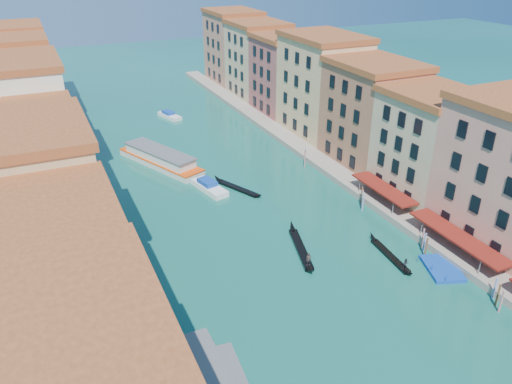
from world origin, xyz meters
TOP-DOWN VIEW (x-y plane):
  - left_bank_palazzos at (-26.00, 64.68)m, footprint 12.80×128.40m
  - right_bank_palazzos at (30.00, 65.00)m, footprint 12.80×128.40m
  - quay at (22.00, 65.00)m, footprint 4.00×140.00m
  - restaurant_awnings at (22.19, 23.00)m, footprint 3.20×44.55m
  - mooring_poles_right at (19.10, 28.80)m, footprint 1.44×54.24m
  - vaporetto_far at (-5.22, 69.17)m, footprint 11.89×19.95m
  - gondola_fore at (4.40, 33.03)m, footprint 4.36×12.56m
  - gondola_right at (14.29, 26.62)m, footprint 1.83×10.61m
  - gondola_far at (3.72, 53.89)m, footprint 5.46×10.73m
  - motorboat_mid at (-0.57, 55.53)m, footprint 4.19×8.39m
  - motorboat_far at (3.94, 95.98)m, footprint 4.26×7.54m
  - blue_dock at (18.50, 21.81)m, footprint 5.63×6.79m

SIDE VIEW (x-z plane):
  - blue_dock at x=18.50m, z-range 0.00..0.48m
  - gondola_far at x=3.72m, z-range -0.48..1.14m
  - gondola_right at x=14.29m, z-range -0.65..1.46m
  - gondola_fore at x=4.40m, z-range -0.85..1.71m
  - quay at x=22.00m, z-range 0.00..1.00m
  - motorboat_far at x=3.94m, z-range -0.17..1.32m
  - motorboat_mid at x=-0.57m, z-range -0.18..1.48m
  - mooring_poles_right at x=19.10m, z-range -0.30..2.90m
  - vaporetto_far at x=-5.22m, z-range -0.15..2.79m
  - restaurant_awnings at x=22.19m, z-range 1.43..4.55m
  - left_bank_palazzos at x=-26.00m, z-range -0.79..20.21m
  - right_bank_palazzos at x=30.00m, z-range -0.75..20.25m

